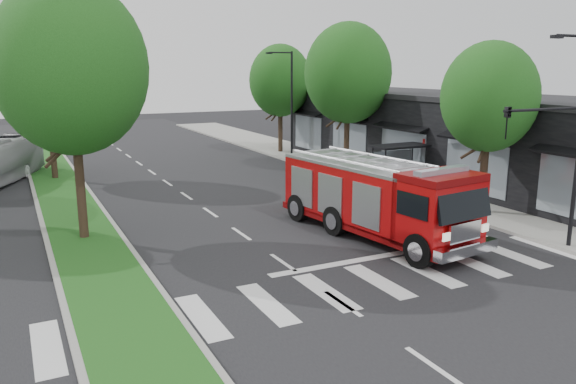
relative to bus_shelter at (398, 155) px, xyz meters
name	(u,v)px	position (x,y,z in m)	size (l,w,h in m)	color
ground	(283,263)	(-11.20, -8.15, -2.04)	(140.00, 140.00, 0.00)	black
sidewalk_right	(395,181)	(1.30, 1.85, -1.96)	(5.00, 80.00, 0.15)	gray
median	(58,185)	(-17.20, 9.85, -1.96)	(3.00, 50.00, 0.15)	gray
storefront_row	(454,137)	(5.80, 1.85, 0.46)	(8.00, 30.00, 5.00)	black
bus_shelter	(398,155)	(0.00, 0.00, 0.00)	(3.20, 1.60, 2.61)	black
tree_right_near	(489,97)	(0.30, -6.15, 3.47)	(4.40, 4.40, 8.05)	black
tree_right_mid	(348,73)	(0.30, 5.85, 4.45)	(5.60, 5.60, 9.72)	black
tree_right_far	(280,81)	(0.30, 15.85, 3.80)	(5.00, 5.00, 8.73)	black
tree_median_near	(71,68)	(-17.20, -2.15, 4.77)	(5.80, 5.80, 10.16)	black
tree_median_far	(46,74)	(-17.20, 11.85, 4.45)	(5.60, 5.60, 9.72)	black
streetlight_right_near	(565,129)	(-1.59, -11.65, 2.63)	(4.08, 0.22, 8.00)	black
streetlight_right_far	(290,101)	(-0.85, 11.85, 2.44)	(2.11, 0.20, 8.00)	black
fire_engine	(375,198)	(-6.36, -6.84, -0.43)	(4.05, 9.93, 3.35)	#600506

